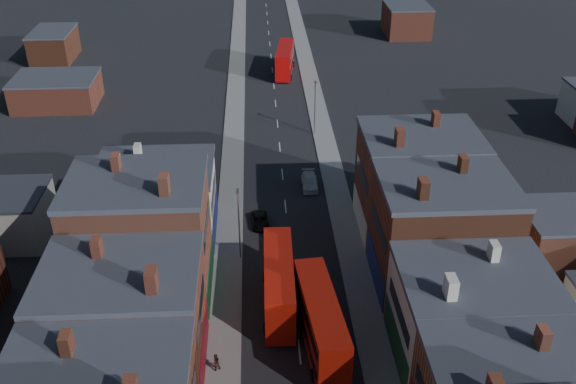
{
  "coord_description": "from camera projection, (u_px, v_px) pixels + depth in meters",
  "views": [
    {
      "loc": [
        -3.16,
        -24.58,
        39.42
      ],
      "look_at": [
        0.0,
        34.43,
        5.2
      ],
      "focal_mm": 40.0,
      "sensor_mm": 36.0,
      "label": 1
    }
  ],
  "objects": [
    {
      "name": "bus_0",
      "position": [
        279.0,
        283.0,
        58.86
      ],
      "size": [
        3.08,
        11.64,
        5.01
      ],
      "rotation": [
        0.0,
        0.0,
        -0.01
      ],
      "color": "#AB1409",
      "rests_on": "ground"
    },
    {
      "name": "pavement_west",
      "position": [
        232.0,
        168.0,
        84.02
      ],
      "size": [
        3.0,
        200.0,
        0.12
      ],
      "primitive_type": "cube",
      "color": "gray",
      "rests_on": "ground"
    },
    {
      "name": "lamp_post_2",
      "position": [
        239.0,
        220.0,
        64.47
      ],
      "size": [
        0.25,
        0.7,
        8.12
      ],
      "color": "slate",
      "rests_on": "ground"
    },
    {
      "name": "car_2",
      "position": [
        260.0,
        220.0,
        72.03
      ],
      "size": [
        2.16,
        4.13,
        1.11
      ],
      "primitive_type": "imported",
      "rotation": [
        0.0,
        0.0,
        0.08
      ],
      "color": "black",
      "rests_on": "ground"
    },
    {
      "name": "ped_1",
      "position": [
        216.0,
        362.0,
        52.65
      ],
      "size": [
        0.89,
        0.7,
        1.61
      ],
      "primitive_type": "imported",
      "rotation": [
        0.0,
        0.0,
        3.54
      ],
      "color": "#42201A",
      "rests_on": "pavement_west"
    },
    {
      "name": "lamp_post_3",
      "position": [
        315.0,
        104.0,
        90.87
      ],
      "size": [
        0.25,
        0.7,
        8.12
      ],
      "color": "slate",
      "rests_on": "ground"
    },
    {
      "name": "car_1",
      "position": [
        335.0,
        366.0,
        52.73
      ],
      "size": [
        1.34,
        3.46,
        1.12
      ],
      "primitive_type": "imported",
      "rotation": [
        0.0,
        0.0,
        0.05
      ],
      "color": "navy",
      "rests_on": "ground"
    },
    {
      "name": "bus_2",
      "position": [
        285.0,
        59.0,
        114.34
      ],
      "size": [
        3.93,
        11.55,
        4.89
      ],
      "rotation": [
        0.0,
        0.0,
        -0.12
      ],
      "color": "#BD0908",
      "rests_on": "ground"
    },
    {
      "name": "car_3",
      "position": [
        310.0,
        182.0,
        79.5
      ],
      "size": [
        1.98,
        4.77,
        1.38
      ],
      "primitive_type": "imported",
      "rotation": [
        0.0,
        0.0,
        -0.01
      ],
      "color": "silver",
      "rests_on": "ground"
    },
    {
      "name": "pavement_east",
      "position": [
        331.0,
        165.0,
        84.62
      ],
      "size": [
        3.0,
        200.0,
        0.12
      ],
      "primitive_type": "cube",
      "color": "gray",
      "rests_on": "ground"
    },
    {
      "name": "bus_1",
      "position": [
        321.0,
        321.0,
        54.24
      ],
      "size": [
        3.86,
        12.02,
        5.1
      ],
      "rotation": [
        0.0,
        0.0,
        0.1
      ],
      "color": "#A01409",
      "rests_on": "ground"
    }
  ]
}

